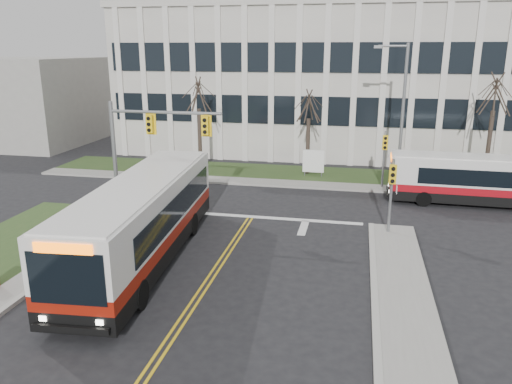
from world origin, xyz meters
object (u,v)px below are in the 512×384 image
object	(u,v)px
bus_cross	(484,182)
bus_main	(143,222)
newspaper_box_blue	(68,246)
streetlight	(400,108)
directory_sign	(313,162)

from	to	relation	value
bus_cross	bus_main	bearing A→B (deg)	-53.18
bus_main	newspaper_box_blue	distance (m)	3.72
bus_main	newspaper_box_blue	world-z (taller)	bus_main
bus_cross	streetlight	bearing A→B (deg)	-121.86
bus_main	bus_cross	world-z (taller)	bus_main
streetlight	bus_cross	world-z (taller)	streetlight
streetlight	newspaper_box_blue	distance (m)	21.53
streetlight	bus_cross	distance (m)	6.87
streetlight	bus_main	world-z (taller)	streetlight
directory_sign	newspaper_box_blue	size ratio (longest dim) A/B	2.11
directory_sign	bus_cross	world-z (taller)	bus_cross
bus_cross	newspaper_box_blue	size ratio (longest dim) A/B	11.16
directory_sign	bus_main	xyz separation A→B (m)	(-5.81, -15.86, 0.57)
directory_sign	newspaper_box_blue	world-z (taller)	directory_sign
bus_main	bus_cross	size ratio (longest dim) A/B	1.23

